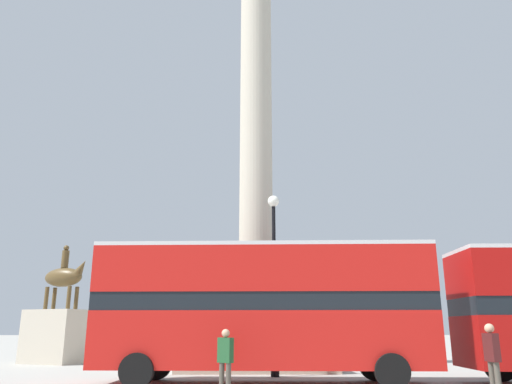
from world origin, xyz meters
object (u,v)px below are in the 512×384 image
at_px(monument_column, 256,233).
at_px(bus_b, 264,306).
at_px(pedestrian_near_lamp, 492,355).
at_px(pedestrian_by_plinth, 225,358).
at_px(equestrian_statue, 59,327).
at_px(street_lamp, 274,268).

bearing_deg(monument_column, bus_b, -88.67).
xyz_separation_m(pedestrian_near_lamp, pedestrian_by_plinth, (-6.74, 0.75, -0.11)).
distance_m(equestrian_statue, pedestrian_by_plinth, 15.05).
height_order(monument_column, equestrian_statue, monument_column).
distance_m(bus_b, pedestrian_near_lamp, 6.68).
xyz_separation_m(equestrian_statue, pedestrian_near_lamp, (15.62, -12.87, -0.68)).
distance_m(pedestrian_near_lamp, pedestrian_by_plinth, 6.78).
xyz_separation_m(monument_column, street_lamp, (0.62, -4.09, -2.12)).
xyz_separation_m(monument_column, pedestrian_near_lamp, (5.79, -9.89, -4.95)).
relative_size(monument_column, bus_b, 2.15).
height_order(monument_column, pedestrian_near_lamp, monument_column).
bearing_deg(equestrian_statue, bus_b, -19.49).
distance_m(monument_column, bus_b, 7.51).
bearing_deg(street_lamp, pedestrian_near_lamp, -48.25).
xyz_separation_m(street_lamp, pedestrian_by_plinth, (-1.57, -5.05, -2.94)).
distance_m(monument_column, street_lamp, 4.65).
relative_size(equestrian_statue, pedestrian_by_plinth, 3.52).
bearing_deg(pedestrian_near_lamp, monument_column, 25.95).
distance_m(street_lamp, pedestrian_by_plinth, 6.05).
bearing_deg(pedestrian_near_lamp, street_lamp, 37.33).
bearing_deg(bus_b, equestrian_statue, 138.89).
bearing_deg(monument_column, street_lamp, -81.37).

